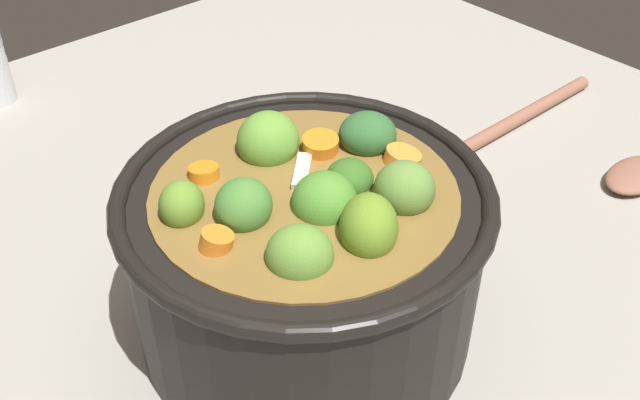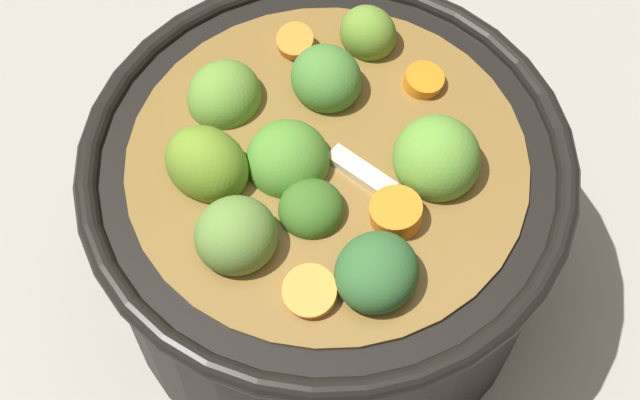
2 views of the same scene
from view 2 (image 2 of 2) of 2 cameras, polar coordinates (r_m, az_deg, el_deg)
name	(u,v)px [view 2 (image 2 of 2)]	position (r m, az deg, el deg)	size (l,w,h in m)	color
ground_plane	(326,272)	(0.57, 0.36, -4.43)	(1.10, 1.10, 0.00)	#9E998E
cooking_pot	(326,215)	(0.51, 0.36, -0.92)	(0.25, 0.25, 0.15)	black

